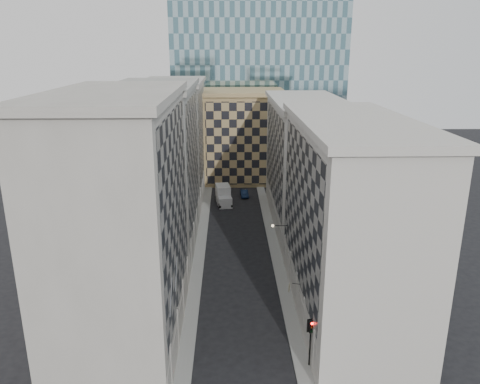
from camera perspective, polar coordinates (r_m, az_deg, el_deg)
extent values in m
cube|color=gray|center=(65.46, -4.93, -7.28)|extent=(1.50, 100.00, 0.15)
cube|color=gray|center=(65.65, 4.33, -7.19)|extent=(1.50, 100.00, 0.15)
cube|color=#9F9A8F|center=(44.47, -14.14, -3.95)|extent=(10.00, 22.00, 23.00)
cube|color=gray|center=(43.14, -7.94, -2.11)|extent=(0.25, 19.36, 18.00)
cube|color=#9F9A8F|center=(48.12, -7.46, -15.03)|extent=(0.45, 21.12, 3.20)
cube|color=#9F9A8F|center=(41.79, -15.34, 11.39)|extent=(10.80, 22.80, 0.70)
cylinder|color=#9F9A8F|center=(41.08, -8.93, -20.45)|extent=(0.90, 0.90, 4.40)
cylinder|color=#9F9A8F|center=(45.52, -8.05, -16.23)|extent=(0.90, 0.90, 4.40)
cylinder|color=#9F9A8F|center=(50.17, -7.35, -12.77)|extent=(0.90, 0.90, 4.40)
cylinder|color=#9F9A8F|center=(54.97, -6.79, -9.91)|extent=(0.90, 0.90, 4.40)
cube|color=gray|center=(65.25, -10.08, 2.62)|extent=(10.00, 22.00, 22.00)
cube|color=gray|center=(64.34, -5.84, 3.97)|extent=(0.25, 19.36, 17.00)
cube|color=gray|center=(67.67, -5.62, -5.05)|extent=(0.45, 21.12, 3.20)
cube|color=gray|center=(63.39, -10.62, 12.59)|extent=(10.80, 22.80, 0.70)
cylinder|color=gray|center=(59.90, -6.33, -7.51)|extent=(0.90, 0.90, 4.40)
cylinder|color=gray|center=(64.92, -5.94, -5.48)|extent=(0.90, 0.90, 4.40)
cylinder|color=gray|center=(70.01, -5.61, -3.74)|extent=(0.90, 0.90, 4.40)
cylinder|color=gray|center=(75.16, -5.33, -2.24)|extent=(0.90, 0.90, 4.40)
cube|color=#9F9A8F|center=(86.63, -7.99, 5.98)|extent=(10.00, 22.00, 21.00)
cube|color=gray|center=(85.94, -4.77, 7.02)|extent=(0.25, 19.36, 16.00)
cube|color=#9F9A8F|center=(88.38, -4.66, 0.37)|extent=(0.45, 21.12, 3.20)
cube|color=#9F9A8F|center=(85.21, -8.30, 13.15)|extent=(10.80, 22.80, 0.70)
cylinder|color=#9F9A8F|center=(80.35, -5.08, -0.93)|extent=(0.90, 0.90, 4.40)
cylinder|color=#9F9A8F|center=(85.59, -4.86, 0.22)|extent=(0.90, 0.90, 4.40)
cylinder|color=#9F9A8F|center=(90.85, -4.67, 1.23)|extent=(0.90, 0.90, 4.40)
cylinder|color=#9F9A8F|center=(96.14, -4.50, 2.14)|extent=(0.90, 0.90, 4.40)
cube|color=beige|center=(49.19, 13.01, -3.66)|extent=(10.00, 26.00, 20.00)
cube|color=gray|center=(47.70, 7.44, -2.10)|extent=(0.25, 22.88, 15.00)
cube|color=beige|center=(51.82, 7.10, -12.48)|extent=(0.45, 24.96, 3.20)
cube|color=beige|center=(46.60, 13.87, 8.32)|extent=(10.80, 26.80, 0.70)
cylinder|color=beige|center=(42.90, 9.45, -18.63)|extent=(0.90, 0.90, 4.40)
cylinder|color=beige|center=(47.13, 8.26, -14.96)|extent=(0.90, 0.90, 4.40)
cylinder|color=beige|center=(51.54, 7.30, -11.89)|extent=(0.90, 0.90, 4.40)
cylinder|color=beige|center=(56.09, 6.50, -9.32)|extent=(0.90, 0.90, 4.40)
cylinder|color=beige|center=(60.74, 5.84, -7.13)|extent=(0.90, 0.90, 4.40)
cube|color=beige|center=(74.61, 7.99, 3.37)|extent=(10.00, 28.00, 19.00)
cube|color=gray|center=(73.62, 4.28, 4.51)|extent=(0.25, 24.64, 14.00)
cube|color=beige|center=(76.25, 4.18, -2.40)|extent=(0.45, 26.88, 3.20)
cube|color=beige|center=(72.90, 8.32, 10.91)|extent=(10.80, 28.80, 0.70)
cube|color=tan|center=(99.18, 0.40, 6.69)|extent=(16.00, 14.00, 18.00)
cube|color=tan|center=(92.21, 0.54, 5.88)|extent=(15.20, 0.25, 16.50)
cube|color=tan|center=(97.89, 0.41, 12.10)|extent=(16.80, 14.80, 0.80)
cube|color=#302A25|center=(112.23, -0.87, 10.50)|extent=(6.00, 6.00, 28.00)
cube|color=#302A25|center=(111.46, -0.91, 18.03)|extent=(7.00, 7.00, 1.40)
cylinder|color=gray|center=(38.84, -8.43, -12.55)|extent=(0.10, 2.33, 2.33)
cylinder|color=gray|center=(42.34, -7.80, -9.87)|extent=(0.10, 2.33, 2.33)
cylinder|color=black|center=(57.76, 4.90, -4.12)|extent=(1.80, 0.08, 0.08)
sphere|color=#FFE5B2|center=(57.67, 4.01, -4.13)|extent=(0.36, 0.36, 0.36)
cylinder|color=black|center=(43.79, 8.50, -18.36)|extent=(0.15, 0.15, 3.34)
cube|color=black|center=(42.52, 8.64, -15.90)|extent=(0.42, 0.38, 1.15)
cube|color=black|center=(42.67, 8.53, -15.77)|extent=(0.57, 0.19, 1.31)
sphere|color=#FF0C07|center=(42.19, 8.77, -15.57)|extent=(0.21, 0.21, 0.21)
sphere|color=#331E05|center=(42.40, 8.74, -16.01)|extent=(0.21, 0.21, 0.21)
sphere|color=black|center=(42.61, 8.72, -16.45)|extent=(0.21, 0.21, 0.21)
cube|color=silver|center=(82.93, -1.84, -1.21)|extent=(2.61, 2.79, 1.87)
cube|color=silver|center=(85.27, -2.09, -0.21)|extent=(2.89, 4.04, 3.22)
cylinder|color=black|center=(82.18, -2.48, -1.74)|extent=(0.44, 0.97, 0.94)
cylinder|color=black|center=(82.44, -1.04, -1.66)|extent=(0.44, 0.97, 0.94)
cylinder|color=black|center=(86.68, -2.87, -0.72)|extent=(0.44, 0.97, 0.94)
cylinder|color=black|center=(86.93, -1.51, -0.65)|extent=(0.44, 0.97, 0.94)
imported|color=#0E1C36|center=(88.65, 0.51, -0.16)|extent=(1.61, 4.03, 1.30)
cylinder|color=black|center=(48.68, 6.86, -11.05)|extent=(0.81, 0.25, 0.06)
cube|color=tan|center=(48.78, 6.01, -11.50)|extent=(0.23, 0.71, 0.72)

